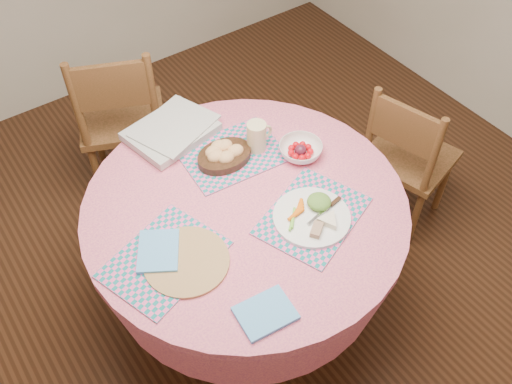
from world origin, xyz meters
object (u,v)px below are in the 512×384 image
bread_bowl (224,153)px  chair_back (122,118)px  chair_right (406,156)px  dinner_plate (314,216)px  latte_mug (257,136)px  fruit_bowl (301,150)px  dining_table (246,235)px  wicker_trivet (187,261)px

bread_bowl → chair_back: bearing=98.6°
chair_right → dinner_plate: chair_right is taller
chair_right → latte_mug: (-0.75, 0.20, 0.38)m
fruit_bowl → dining_table: bearing=-165.8°
latte_mug → dinner_plate: bearing=-96.3°
dinner_plate → bread_bowl: bread_bowl is taller
dining_table → wicker_trivet: wicker_trivet is taller
dining_table → latte_mug: bearing=46.0°
chair_back → latte_mug: size_ratio=7.25×
wicker_trivet → latte_mug: latte_mug is taller
dining_table → chair_right: chair_right is taller
dinner_plate → fruit_bowl: size_ratio=1.31×
dinner_plate → bread_bowl: 0.46m
chair_right → bread_bowl: bearing=60.6°
chair_back → wicker_trivet: size_ratio=3.08×
chair_back → fruit_bowl: (0.39, -0.94, 0.29)m
chair_right → chair_back: 1.43m
wicker_trivet → bread_bowl: (0.38, 0.35, 0.03)m
fruit_bowl → chair_back: bearing=112.5°
dinner_plate → latte_mug: bearing=83.7°
chair_back → fruit_bowl: size_ratio=4.22×
latte_mug → fruit_bowl: latte_mug is taller
wicker_trivet → latte_mug: size_ratio=2.35×
chair_right → fruit_bowl: bearing=68.4°
chair_back → wicker_trivet: chair_back is taller
dinner_plate → chair_back: bearing=100.1°
wicker_trivet → chair_back: bearing=77.1°
chair_back → chair_right: bearing=158.7°
latte_mug → fruit_bowl: bearing=-47.2°
bread_bowl → latte_mug: latte_mug is taller
wicker_trivet → latte_mug: 0.62m
chair_back → fruit_bowl: chair_back is taller
chair_back → fruit_bowl: bearing=136.0°
chair_right → dining_table: bearing=75.5°
chair_right → wicker_trivet: bearing=80.0°
chair_back → dinner_plate: (0.22, -1.24, 0.29)m
wicker_trivet → chair_right: bearing=5.5°
dining_table → dinner_plate: bearing=-52.9°
fruit_bowl → latte_mug: bearing=132.8°
bread_bowl → latte_mug: size_ratio=1.80×
wicker_trivet → fruit_bowl: 0.68m
dining_table → chair_back: bearing=93.3°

